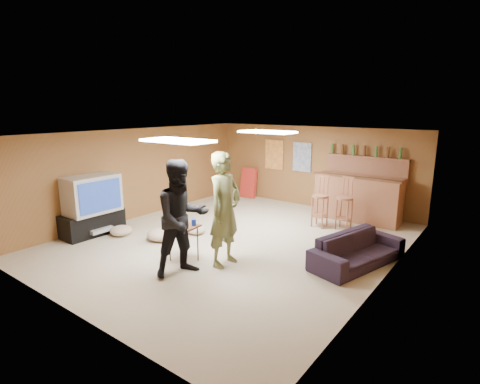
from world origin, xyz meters
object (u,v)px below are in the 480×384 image
Objects in this scene: person_olive at (225,210)px; tray_table at (184,243)px; person_black at (182,218)px; sofa at (358,250)px; bar_counter at (358,198)px; tv_body at (92,194)px.

person_olive is 1.00m from tray_table.
person_black is (-0.31, -0.71, -0.04)m from person_olive.
sofa is 2.78× the size of tray_table.
person_olive is at bearing 141.90° from sofa.
person_black is (-1.23, -4.68, 0.40)m from bar_counter.
tv_body is at bearing 125.76° from sofa.
sofa is at bearing -25.86° from person_black.
tray_table is (-0.36, 0.37, -0.62)m from person_black.
tray_table is at bearing -110.24° from bar_counter.
bar_counter reaches higher than tray_table.
bar_counter is 1.07× the size of sofa.
bar_counter is 1.05× the size of person_black.
person_olive reaches higher than sofa.
person_black reaches higher than bar_counter.
bar_counter is at bearing 47.00° from tv_body.
bar_counter is 1.01× the size of person_olive.
sofa is (5.10, 1.85, -0.63)m from tv_body.
person_olive reaches higher than tv_body.
sofa is 3.06m from tray_table.
tv_body reaches higher than sofa.
person_olive reaches higher than person_black.
bar_counter is at bearing -14.82° from person_olive.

